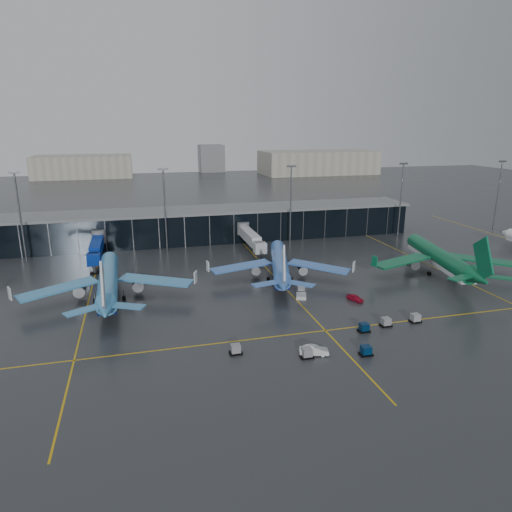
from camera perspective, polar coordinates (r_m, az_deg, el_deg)
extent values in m
plane|color=#282B2D|center=(98.89, -0.15, -6.34)|extent=(600.00, 600.00, 0.00)
cube|color=black|center=(155.72, -5.92, 3.84)|extent=(140.00, 16.00, 10.00)
cube|color=slate|center=(154.70, -5.97, 5.76)|extent=(142.00, 17.00, 0.80)
cylinder|color=#595B60|center=(146.17, -19.06, 2.31)|extent=(4.00, 4.00, 4.00)
cube|color=navy|center=(133.29, -19.40, 0.66)|extent=(3.00, 24.00, 3.00)
cylinder|color=#595B60|center=(126.93, -19.51, -1.56)|extent=(1.00, 1.00, 2.60)
cylinder|color=#595B60|center=(149.37, -1.61, 3.48)|extent=(4.00, 4.00, 4.00)
cube|color=silver|center=(136.78, -0.32, 1.96)|extent=(3.00, 24.00, 3.00)
cylinder|color=#595B60|center=(130.59, 0.51, -0.13)|extent=(1.00, 1.00, 2.60)
cylinder|color=#595B60|center=(144.38, -27.35, 4.20)|extent=(0.50, 0.50, 25.00)
cube|color=#595B60|center=(142.72, -28.01, 9.19)|extent=(3.00, 0.40, 0.60)
cylinder|color=#595B60|center=(141.01, -11.29, 5.45)|extent=(0.50, 0.50, 25.00)
cube|color=#595B60|center=(139.31, -11.57, 10.59)|extent=(3.00, 0.40, 0.60)
cylinder|color=#595B60|center=(148.74, 4.35, 6.25)|extent=(0.50, 0.50, 25.00)
cube|color=#595B60|center=(147.12, 4.46, 11.13)|extent=(3.00, 0.40, 0.60)
cylinder|color=#595B60|center=(166.01, 17.61, 6.57)|extent=(0.50, 0.50, 25.00)
cube|color=#595B60|center=(164.57, 17.99, 10.93)|extent=(3.00, 0.40, 0.60)
cylinder|color=#595B60|center=(190.26, 27.95, 6.58)|extent=(0.50, 0.50, 25.00)
cube|color=#595B60|center=(189.00, 28.46, 10.36)|extent=(3.00, 0.40, 0.60)
cube|color=#B2AD99|center=(377.80, 7.72, 11.53)|extent=(90.00, 42.00, 18.00)
cube|color=#B2AD99|center=(371.56, -20.74, 10.43)|extent=(70.00, 38.00, 16.00)
cube|color=#B2AD99|center=(394.50, -5.62, 12.07)|extent=(20.00, 20.00, 22.00)
cube|color=gold|center=(115.49, -19.89, -3.99)|extent=(0.30, 120.00, 0.02)
cube|color=gold|center=(119.50, 2.08, -2.34)|extent=(0.30, 120.00, 0.02)
cube|color=gold|center=(138.83, 20.16, -0.71)|extent=(0.30, 120.00, 0.02)
cube|color=gold|center=(88.93, 8.66, -9.20)|extent=(220.00, 0.30, 0.02)
cube|color=black|center=(89.79, 13.33, -9.09)|extent=(2.20, 1.50, 0.36)
cube|color=#041E3D|center=(89.47, 13.36, -8.64)|extent=(1.60, 1.50, 1.50)
cube|color=black|center=(93.21, 15.90, -8.32)|extent=(2.20, 1.50, 0.36)
cube|color=gray|center=(92.91, 15.93, -7.88)|extent=(1.60, 1.50, 1.50)
cube|color=black|center=(96.76, 19.27, -7.70)|extent=(2.20, 1.50, 0.36)
cube|color=gray|center=(96.47, 19.31, -7.28)|extent=(1.60, 1.50, 1.50)
cube|color=black|center=(78.98, 6.36, -12.39)|extent=(2.20, 1.50, 0.36)
cube|color=gray|center=(78.62, 6.38, -11.89)|extent=(1.60, 1.50, 1.50)
cube|color=black|center=(79.75, -2.55, -12.00)|extent=(2.20, 1.50, 0.36)
cube|color=gray|center=(79.39, -2.56, -11.51)|extent=(1.60, 1.50, 1.50)
cube|color=black|center=(81.42, 13.55, -11.84)|extent=(2.20, 1.50, 0.36)
cube|color=#052042|center=(81.07, 13.59, -11.36)|extent=(1.60, 1.50, 1.50)
cube|color=silver|center=(104.11, 5.67, -5.01)|extent=(3.17, 3.76, 0.80)
cube|color=silver|center=(103.45, 5.70, -4.03)|extent=(2.48, 3.21, 2.29)
imported|color=#AF0D28|center=(104.14, 12.28, -5.13)|extent=(3.09, 4.39, 1.39)
imported|color=silver|center=(79.68, 7.27, -11.63)|extent=(5.25, 2.98, 1.64)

